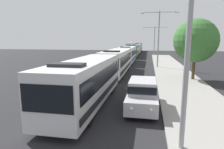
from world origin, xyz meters
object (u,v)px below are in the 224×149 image
Objects in this scene: bus_second_in_line at (117,61)px; bus_rear at (136,48)px; bus_fourth_in_line at (133,51)px; streetlamp_near at (191,6)px; streetlamp_far at (155,38)px; roadside_tree at (196,41)px; streetlamp_mid at (159,33)px; bus_lead at (87,80)px; bus_tail_end at (138,47)px; white_suv at (142,93)px; box_truck_oncoming at (129,47)px; bus_middle at (127,54)px.

bus_rear is (0.00, 36.92, 0.00)m from bus_second_in_line.
bus_fourth_in_line is 42.31m from streetlamp_near.
streetlamp_far is 32.67m from roadside_tree.
streetlamp_mid reaches higher than streetlamp_far.
bus_rear is 54.24m from streetlamp_near.
bus_second_in_line is at bearing 90.00° from bus_lead.
bus_lead is 49.12m from bus_rear.
roadside_tree is at bearing -69.20° from streetlamp_mid.
bus_tail_end is 20.87m from streetlamp_far.
streetlamp_near is at bearing -85.38° from bus_tail_end.
roadside_tree is at bearing 76.70° from streetlamp_near.
bus_fourth_in_line is 37.48m from white_suv.
streetlamp_mid is 1.32× the size of roadside_tree.
bus_second_in_line is 1.66× the size of box_truck_oncoming.
bus_rear and bus_tail_end have the same top height.
bus_rear is 12.97m from box_truck_oncoming.
bus_lead reaches higher than box_truck_oncoming.
box_truck_oncoming is 43.93m from streetlamp_mid.
streetlamp_near is at bearing -41.14° from bus_lead.
streetlamp_mid is at bearing -78.54° from box_truck_oncoming.
bus_middle is 1.24× the size of streetlamp_mid.
bus_rear is at bearing -90.00° from bus_tail_end.
white_suv is at bearing -73.42° from bus_second_in_line.
streetlamp_mid is 1.10× the size of streetlamp_far.
bus_lead is 42.71m from streetlamp_far.
white_suv is (3.70, -0.22, -0.66)m from bus_lead.
streetlamp_far is at bearing 73.08° from bus_middle.
streetlamp_far is (5.40, 5.16, 3.27)m from bus_fourth_in_line.
roadside_tree is at bearing -77.37° from bus_rear.
white_suv is 0.53× the size of streetlamp_mid.
bus_tail_end is (-0.00, 49.92, -0.00)m from bus_second_in_line.
white_suv is at bearing -92.29° from streetlamp_far.
bus_second_in_line is at bearing -90.00° from bus_fourth_in_line.
bus_tail_end is at bearing 90.00° from bus_rear.
bus_rear is at bearing 128.10° from streetlamp_far.
roadside_tree is at bearing 47.90° from bus_lead.
streetlamp_far reaches higher than bus_tail_end.
bus_rear is 1.42× the size of streetlamp_near.
roadside_tree is (8.82, -52.37, 2.59)m from bus_tail_end.
streetlamp_near is (5.40, -4.71, 3.82)m from bus_lead.
streetlamp_near is 14.92m from roadside_tree.
bus_second_in_line is at bearing -90.00° from bus_middle.
box_truck_oncoming is at bearing 101.46° from streetlamp_mid.
white_suv is at bearing -117.18° from roadside_tree.
bus_second_in_line and bus_tail_end have the same top height.
bus_middle is 0.93× the size of bus_tail_end.
roadside_tree reaches higher than bus_lead.
bus_fourth_in_line is 19.44m from streetlamp_mid.
bus_lead is at bearing -86.94° from box_truck_oncoming.
bus_middle is at bearing 98.51° from white_suv.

